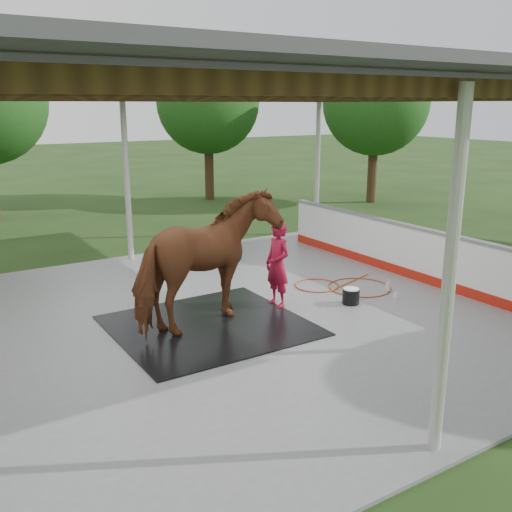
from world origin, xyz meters
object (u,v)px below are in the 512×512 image
handler (278,265)px  wash_bucket (351,296)px  horse (208,261)px  dasher_board (410,253)px

handler → wash_bucket: size_ratio=4.94×
handler → horse: bearing=-85.0°
handler → dasher_board: bearing=86.2°
dasher_board → wash_bucket: 2.37m
handler → wash_bucket: (1.24, -0.66, -0.64)m
handler → wash_bucket: handler is taller
wash_bucket → dasher_board: bearing=16.2°
horse → wash_bucket: horse is taller
dasher_board → wash_bucket: dasher_board is taller
dasher_board → handler: bearing=179.9°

